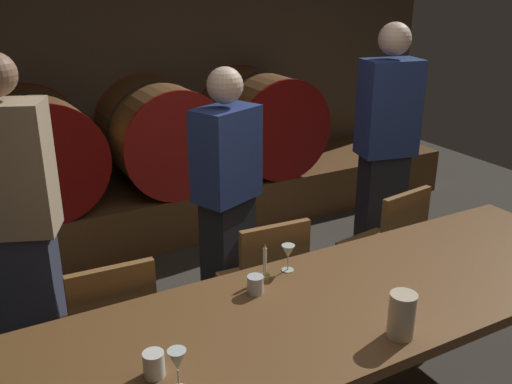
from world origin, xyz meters
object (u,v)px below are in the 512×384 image
at_px(wine_barrel_right, 262,121).
at_px(chair_right, 389,246).
at_px(guest_center, 227,201).
at_px(wine_glass_center, 288,253).
at_px(wine_barrel_left, 37,151).
at_px(chair_center, 266,282).
at_px(chair_left, 112,330).
at_px(wine_glass_left, 177,362).
at_px(guest_left, 20,229).
at_px(wine_barrel_center, 160,134).
at_px(cup_center, 154,364).
at_px(guest_right, 385,153).
at_px(candle_center, 265,270).
at_px(cup_right, 255,285).
at_px(dining_table, 339,312).

relative_size(wine_barrel_right, chair_right, 1.02).
relative_size(wine_barrel_right, guest_center, 0.55).
bearing_deg(wine_glass_center, wine_barrel_left, 108.44).
relative_size(wine_barrel_left, guest_center, 0.55).
relative_size(wine_barrel_right, chair_center, 1.02).
height_order(chair_left, wine_glass_left, wine_glass_left).
distance_m(wine_glass_left, wine_glass_center, 0.95).
height_order(guest_left, wine_glass_center, guest_left).
height_order(guest_center, wine_glass_center, guest_center).
bearing_deg(guest_left, wine_barrel_center, -107.23).
bearing_deg(cup_center, guest_left, 103.06).
bearing_deg(wine_glass_left, chair_left, 91.22).
bearing_deg(wine_barrel_center, guest_right, -53.96).
bearing_deg(cup_center, candle_center, 30.40).
bearing_deg(cup_right, guest_right, 30.73).
distance_m(dining_table, chair_right, 1.19).
bearing_deg(wine_barrel_left, chair_right, -47.91).
bearing_deg(chair_right, guest_right, -132.81).
bearing_deg(wine_glass_left, chair_center, 45.82).
xyz_separation_m(wine_barrel_left, guest_center, (0.83, -1.53, -0.02)).
distance_m(guest_right, candle_center, 1.66).
relative_size(wine_barrel_center, chair_left, 1.02).
xyz_separation_m(dining_table, cup_right, (-0.29, 0.24, 0.10)).
xyz_separation_m(chair_right, guest_left, (-2.09, 0.38, 0.43)).
relative_size(chair_right, cup_right, 10.57).
xyz_separation_m(wine_barrel_right, guest_left, (-2.27, -1.56, 0.06)).
distance_m(chair_right, cup_center, 2.01).
height_order(chair_left, guest_right, guest_right).
bearing_deg(wine_barrel_right, guest_right, -85.11).
relative_size(dining_table, chair_center, 3.41).
bearing_deg(chair_left, cup_right, 146.05).
relative_size(guest_right, cup_center, 18.74).
distance_m(wine_barrel_right, candle_center, 2.68).
bearing_deg(wine_barrel_center, wine_glass_center, -94.84).
bearing_deg(wine_glass_center, cup_center, -152.78).
xyz_separation_m(chair_center, cup_right, (-0.32, -0.45, 0.30)).
bearing_deg(guest_left, chair_right, -167.94).
height_order(wine_glass_left, cup_center, wine_glass_left).
bearing_deg(wine_barrel_right, candle_center, -119.21).
xyz_separation_m(chair_center, guest_left, (-1.18, 0.40, 0.43)).
xyz_separation_m(guest_center, cup_center, (-0.89, -1.21, -0.03)).
bearing_deg(chair_right, wine_barrel_center, -75.92).
bearing_deg(candle_center, guest_left, 141.18).
bearing_deg(chair_left, wine_barrel_right, -131.74).
xyz_separation_m(guest_center, candle_center, (-0.20, -0.81, -0.03)).
xyz_separation_m(chair_right, wine_glass_center, (-0.99, -0.37, 0.36)).
xyz_separation_m(chair_center, guest_right, (1.21, 0.46, 0.45)).
bearing_deg(candle_center, wine_glass_left, -141.03).
xyz_separation_m(wine_barrel_left, dining_table, (0.83, -2.66, -0.16)).
relative_size(chair_left, candle_center, 4.66).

